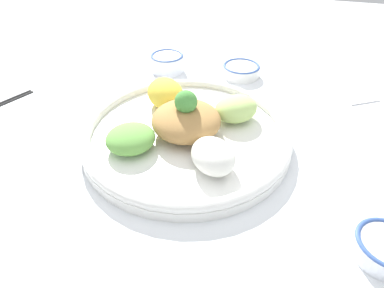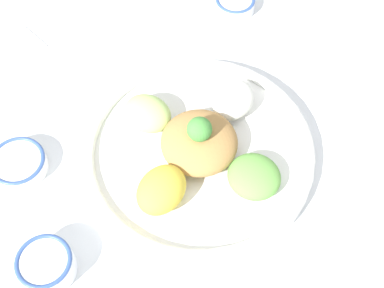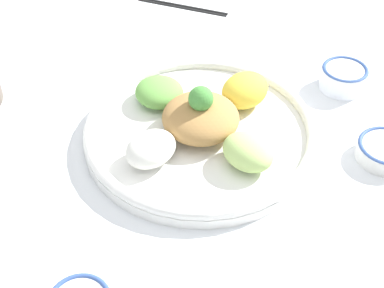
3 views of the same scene
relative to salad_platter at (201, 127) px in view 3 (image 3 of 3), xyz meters
The scene contains 4 objects.
ground_plane 0.04m from the salad_platter, 69.56° to the left, with size 2.40×2.40×0.00m, color white.
salad_platter is the anchor object (origin of this frame).
sauce_bowl_red 0.32m from the salad_platter, 64.66° to the right, with size 0.09×0.09×0.05m.
chopsticks_pair_near 0.48m from the salad_platter, ahead, with size 0.11×0.22×0.01m.
Camera 3 is at (-0.72, 0.01, 0.65)m, focal length 50.00 mm.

